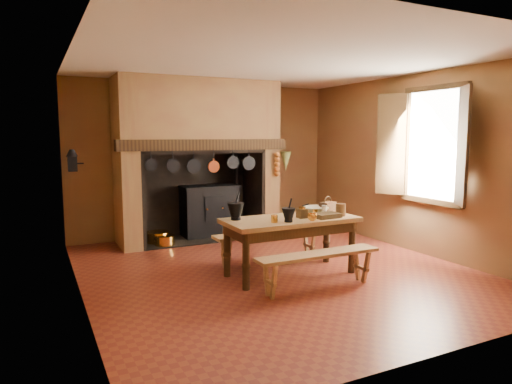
% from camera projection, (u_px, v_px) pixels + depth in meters
% --- Properties ---
extents(floor, '(5.50, 5.50, 0.00)m').
position_uv_depth(floor, '(276.00, 270.00, 6.27)').
color(floor, maroon).
rests_on(floor, ground).
extents(ceiling, '(5.50, 5.50, 0.00)m').
position_uv_depth(ceiling, '(277.00, 62.00, 5.92)').
color(ceiling, silver).
rests_on(ceiling, back_wall).
extents(back_wall, '(5.00, 0.02, 2.80)m').
position_uv_depth(back_wall, '(206.00, 159.00, 8.55)').
color(back_wall, olive).
rests_on(back_wall, floor).
extents(wall_left, '(0.02, 5.50, 2.80)m').
position_uv_depth(wall_left, '(77.00, 176.00, 5.00)').
color(wall_left, olive).
rests_on(wall_left, floor).
extents(wall_right, '(0.02, 5.50, 2.80)m').
position_uv_depth(wall_right, '(415.00, 164.00, 7.20)').
color(wall_right, olive).
rests_on(wall_right, floor).
extents(wall_front, '(5.00, 0.02, 2.80)m').
position_uv_depth(wall_front, '(441.00, 192.00, 3.65)').
color(wall_front, olive).
rests_on(wall_front, floor).
extents(chimney_breast, '(2.95, 0.96, 2.80)m').
position_uv_depth(chimney_breast, '(198.00, 137.00, 7.97)').
color(chimney_breast, olive).
rests_on(chimney_breast, floor).
extents(iron_range, '(1.12, 0.55, 1.60)m').
position_uv_depth(iron_range, '(210.00, 210.00, 8.37)').
color(iron_range, black).
rests_on(iron_range, floor).
extents(hearth_pans, '(0.51, 0.62, 0.20)m').
position_uv_depth(hearth_pans, '(159.00, 239.00, 7.77)').
color(hearth_pans, gold).
rests_on(hearth_pans, floor).
extents(hanging_pans, '(1.92, 0.29, 0.27)m').
position_uv_depth(hanging_pans, '(206.00, 165.00, 7.57)').
color(hanging_pans, black).
rests_on(hanging_pans, chimney_breast).
extents(onion_string, '(0.12, 0.10, 0.46)m').
position_uv_depth(onion_string, '(277.00, 164.00, 8.14)').
color(onion_string, '#B16A20').
rests_on(onion_string, chimney_breast).
extents(herb_bunch, '(0.20, 0.20, 0.35)m').
position_uv_depth(herb_bunch, '(286.00, 161.00, 8.21)').
color(herb_bunch, '#545B2B').
rests_on(herb_bunch, chimney_breast).
extents(window, '(0.39, 1.75, 1.76)m').
position_uv_depth(window, '(429.00, 145.00, 6.74)').
color(window, white).
rests_on(window, wall_right).
extents(wall_coffee_mill, '(0.23, 0.16, 0.31)m').
position_uv_depth(wall_coffee_mill, '(72.00, 159.00, 6.40)').
color(wall_coffee_mill, black).
rests_on(wall_coffee_mill, wall_left).
extents(work_table, '(1.77, 0.79, 0.77)m').
position_uv_depth(work_table, '(290.00, 227.00, 6.01)').
color(work_table, '#A7884C').
rests_on(work_table, floor).
extents(bench_front, '(1.61, 0.28, 0.45)m').
position_uv_depth(bench_front, '(318.00, 262.00, 5.46)').
color(bench_front, '#A7884C').
rests_on(bench_front, floor).
extents(bench_back, '(1.67, 0.29, 0.47)m').
position_uv_depth(bench_back, '(270.00, 240.00, 6.57)').
color(bench_back, '#A7884C').
rests_on(bench_back, floor).
extents(mortar_large, '(0.22, 0.22, 0.37)m').
position_uv_depth(mortar_large, '(236.00, 210.00, 5.85)').
color(mortar_large, black).
rests_on(mortar_large, work_table).
extents(mortar_small, '(0.18, 0.18, 0.30)m').
position_uv_depth(mortar_small, '(289.00, 214.00, 5.70)').
color(mortar_small, black).
rests_on(mortar_small, work_table).
extents(coffee_grinder, '(0.16, 0.12, 0.19)m').
position_uv_depth(coffee_grinder, '(302.00, 213.00, 5.99)').
color(coffee_grinder, '#342310').
rests_on(coffee_grinder, work_table).
extents(brass_mug_a, '(0.11, 0.11, 0.10)m').
position_uv_depth(brass_mug_a, '(274.00, 219.00, 5.68)').
color(brass_mug_a, gold).
rests_on(brass_mug_a, work_table).
extents(brass_mug_b, '(0.09, 0.09, 0.08)m').
position_uv_depth(brass_mug_b, '(315.00, 212.00, 6.24)').
color(brass_mug_b, gold).
rests_on(brass_mug_b, work_table).
extents(mixing_bowl, '(0.42, 0.42, 0.09)m').
position_uv_depth(mixing_bowl, '(316.00, 210.00, 6.41)').
color(mixing_bowl, beige).
rests_on(mixing_bowl, work_table).
extents(stoneware_crock, '(0.17, 0.17, 0.17)m').
position_uv_depth(stoneware_crock, '(341.00, 210.00, 6.14)').
color(stoneware_crock, brown).
rests_on(stoneware_crock, work_table).
extents(glass_jar, '(0.09, 0.09, 0.13)m').
position_uv_depth(glass_jar, '(324.00, 210.00, 6.27)').
color(glass_jar, beige).
rests_on(glass_jar, work_table).
extents(wicker_basket, '(0.26, 0.22, 0.21)m').
position_uv_depth(wicker_basket, '(328.00, 206.00, 6.58)').
color(wicker_basket, '#4B2F16').
rests_on(wicker_basket, work_table).
extents(wooden_tray, '(0.37, 0.27, 0.06)m').
position_uv_depth(wooden_tray, '(326.00, 215.00, 6.02)').
color(wooden_tray, '#342310').
rests_on(wooden_tray, work_table).
extents(brass_cup, '(0.13, 0.13, 0.09)m').
position_uv_depth(brass_cup, '(312.00, 217.00, 5.79)').
color(brass_cup, gold).
rests_on(brass_cup, work_table).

